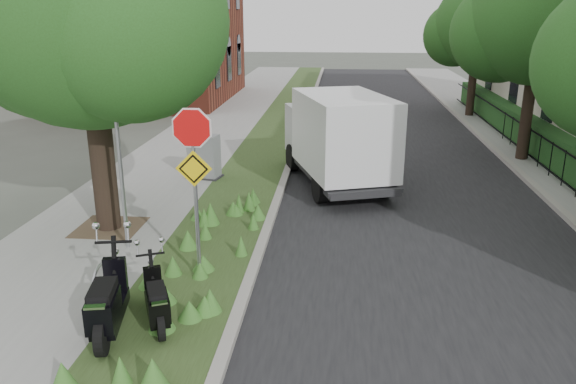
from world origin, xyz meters
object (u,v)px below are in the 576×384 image
Objects in this scene: sign_assembly at (194,160)px; utility_cabinet at (204,157)px; scooter_far at (107,310)px; box_truck at (338,135)px; scooter_near at (157,306)px.

utility_cabinet is (-1.40, 6.31, -1.61)m from sign_assembly.
scooter_far is 8.95m from box_truck.
sign_assembly is 6.66m from utility_cabinet.
sign_assembly is 2.25× the size of scooter_near.
scooter_near is at bearing -108.28° from box_truck.
box_truck is 3.88m from utility_cabinet.
sign_assembly reaches higher than box_truck.
scooter_far is 0.36× the size of box_truck.
scooter_near is 8.44m from box_truck.
box_truck is (2.63, 7.96, 0.99)m from scooter_near.
scooter_near is at bearing -81.61° from utility_cabinet.
sign_assembly is 2.82m from scooter_far.
sign_assembly reaches higher than scooter_far.
sign_assembly is 2.58× the size of utility_cabinet.
box_truck is at bearing 68.45° from scooter_far.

